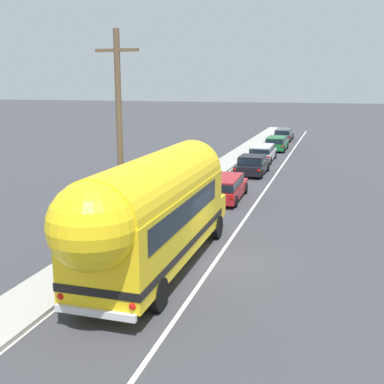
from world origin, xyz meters
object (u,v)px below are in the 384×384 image
object	(u,v)px
utility_pole	(120,135)
car_second	(252,164)
car_fourth	(277,143)
painted_bus	(152,209)
car_third	(263,152)
car_fifth	(284,134)
car_lead	(225,186)

from	to	relation	value
utility_pole	car_second	distance (m)	17.20
car_second	car_fourth	bearing A→B (deg)	89.33
painted_bus	car_third	size ratio (longest dim) A/B	2.40
car_second	car_fourth	size ratio (longest dim) A/B	0.99
car_third	car_fourth	size ratio (longest dim) A/B	1.06
utility_pole	car_second	world-z (taller)	utility_pole
car_fourth	car_fifth	xyz separation A→B (m)	(-0.23, 8.67, 0.01)
car_third	car_fifth	world-z (taller)	same
utility_pole	car_third	distance (m)	23.14
car_second	car_lead	bearing A→B (deg)	-90.88
car_second	car_fifth	xyz separation A→B (m)	(-0.08, 21.78, 0.06)
car_second	car_fifth	world-z (taller)	same
car_second	car_third	bearing A→B (deg)	91.62
utility_pole	car_lead	xyz separation A→B (m)	(2.50, 8.26, -3.63)
painted_bus	car_fourth	size ratio (longest dim) A/B	2.56
car_fourth	car_third	bearing A→B (deg)	-92.68
car_fourth	car_fifth	world-z (taller)	same
painted_bus	car_second	bearing A→B (deg)	89.72
car_lead	car_fourth	bearing A→B (deg)	89.25
car_third	painted_bus	bearing A→B (deg)	-89.83
painted_bus	car_second	xyz separation A→B (m)	(0.10, 19.61, -1.57)
utility_pole	painted_bus	bearing A→B (deg)	-50.02
car_lead	car_third	bearing A→B (deg)	90.18
car_lead	car_fifth	bearing A→B (deg)	89.91
car_lead	car_fifth	world-z (taller)	same
utility_pole	car_lead	world-z (taller)	utility_pole
painted_bus	car_fifth	xyz separation A→B (m)	(0.01, 41.39, -1.51)
painted_bus	car_third	xyz separation A→B (m)	(-0.08, 25.74, -1.50)
car_second	car_third	world-z (taller)	same
painted_bus	car_fourth	xyz separation A→B (m)	(0.25, 32.72, -1.52)
car_lead	car_fifth	distance (m)	30.11
car_third	car_fourth	bearing A→B (deg)	87.32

